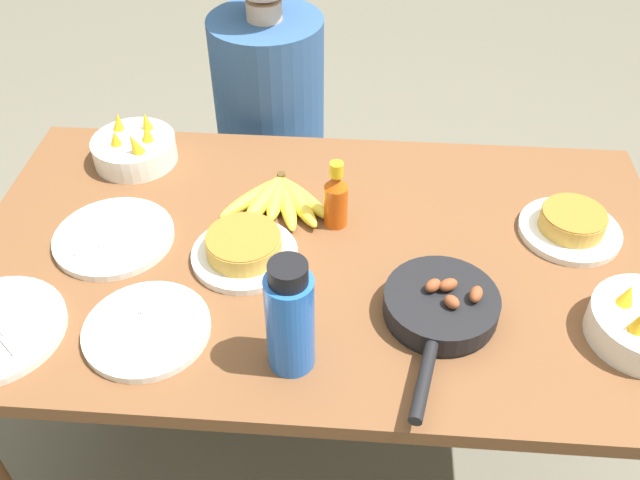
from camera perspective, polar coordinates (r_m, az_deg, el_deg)
ground_plane at (r=2.04m, az=0.00°, el=-17.04°), size 14.00×14.00×0.00m
dining_table at (r=1.51m, az=0.00°, el=-4.04°), size 1.49×0.85×0.78m
banana_bunch at (r=1.54m, az=-3.38°, el=3.45°), size 0.26×0.20×0.04m
skillet at (r=1.30m, az=10.12°, el=-5.58°), size 0.22×0.38×0.08m
frittata_plate_center at (r=1.41m, az=-6.41°, el=-0.72°), size 0.22×0.22×0.06m
frittata_plate_side at (r=1.55m, az=20.39°, el=1.17°), size 0.22×0.22×0.06m
empty_plate_near_front at (r=1.31m, az=-14.37°, el=-7.30°), size 0.24×0.24×0.02m
empty_plate_far_right at (r=1.52m, az=-16.96°, el=0.22°), size 0.26×0.26×0.02m
fruit_bowl_mango at (r=1.73m, az=-15.35°, el=7.46°), size 0.20×0.20×0.12m
water_bottle at (r=1.15m, az=-2.55°, el=-6.61°), size 0.08×0.08×0.24m
hot_sauce_bottle at (r=1.45m, az=1.35°, el=3.56°), size 0.05×0.05×0.16m
person_figure at (r=2.09m, az=-3.97°, el=6.21°), size 0.34×0.34×1.26m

